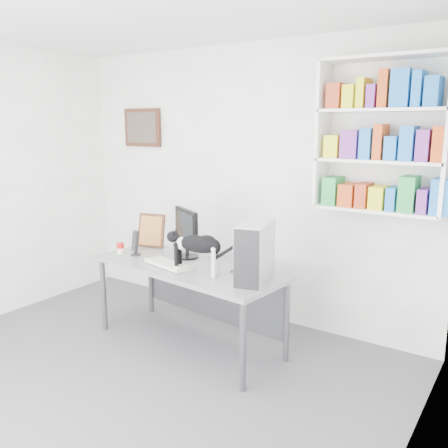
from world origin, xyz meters
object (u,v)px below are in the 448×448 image
object	(u,v)px
cat	(198,254)
leaning_print	(151,230)
monitor	(187,233)
soup_can	(120,248)
desk	(189,305)
bookshelf	(381,136)
keyboard	(169,264)
speaker	(135,242)
pc_tower	(255,252)

from	to	relation	value
cat	leaning_print	bearing A→B (deg)	142.70
monitor	soup_can	xyz separation A→B (m)	(-0.62, -0.24, -0.18)
desk	monitor	size ratio (longest dim) A/B	3.82
bookshelf	cat	distance (m)	1.75
desk	leaning_print	world-z (taller)	leaning_print
keyboard	speaker	distance (m)	0.51
speaker	desk	bearing A→B (deg)	5.13
pc_tower	cat	xyz separation A→B (m)	(-0.48, -0.11, -0.06)
cat	soup_can	bearing A→B (deg)	163.71
keyboard	soup_can	world-z (taller)	soup_can
speaker	cat	world-z (taller)	cat
pc_tower	speaker	size ratio (longest dim) A/B	1.90
leaning_print	cat	size ratio (longest dim) A/B	0.63
monitor	keyboard	bearing A→B (deg)	-56.11
speaker	cat	xyz separation A→B (m)	(0.82, -0.12, 0.05)
soup_can	cat	distance (m)	0.99
speaker	leaning_print	bearing A→B (deg)	109.31
monitor	soup_can	size ratio (longest dim) A/B	4.53
monitor	desk	bearing A→B (deg)	-22.63
keyboard	leaning_print	distance (m)	0.72
bookshelf	keyboard	xyz separation A→B (m)	(-1.49, -0.89, -1.09)
leaning_print	desk	bearing A→B (deg)	-38.79
pc_tower	soup_can	bearing A→B (deg)	166.56
leaning_print	soup_can	distance (m)	0.38
bookshelf	leaning_print	xyz separation A→B (m)	(-2.06, -0.47, -0.94)
bookshelf	pc_tower	bearing A→B (deg)	-130.05
keyboard	speaker	xyz separation A→B (m)	(-0.49, 0.10, 0.10)
pc_tower	soup_can	world-z (taller)	pc_tower
bookshelf	speaker	xyz separation A→B (m)	(-1.98, -0.79, -0.99)
monitor	cat	distance (m)	0.49
desk	soup_can	size ratio (longest dim) A/B	17.29
keyboard	leaning_print	xyz separation A→B (m)	(-0.57, 0.42, 0.15)
keyboard	pc_tower	size ratio (longest dim) A/B	1.01
desk	soup_can	bearing A→B (deg)	-170.16
speaker	cat	size ratio (longest dim) A/B	0.45
keyboard	cat	bearing A→B (deg)	8.63
speaker	keyboard	bearing A→B (deg)	-7.39
monitor	leaning_print	bearing A→B (deg)	-163.89
bookshelf	desk	size ratio (longest dim) A/B	0.70
desk	pc_tower	xyz separation A→B (m)	(0.69, -0.03, 0.60)
monitor	bookshelf	bearing A→B (deg)	49.34
keyboard	leaning_print	size ratio (longest dim) A/B	1.37
pc_tower	bookshelf	bearing A→B (deg)	35.63
bookshelf	speaker	size ratio (longest dim) A/B	5.07
monitor	pc_tower	bearing A→B (deg)	13.64
soup_can	desk	bearing A→B (deg)	3.74
monitor	leaning_print	size ratio (longest dim) A/B	1.34
keyboard	leaning_print	bearing A→B (deg)	156.73
leaning_print	monitor	bearing A→B (deg)	-27.12
leaning_print	soup_can	world-z (taller)	leaning_print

